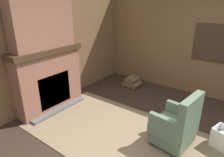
{
  "coord_description": "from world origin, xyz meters",
  "views": [
    {
      "loc": [
        1.0,
        -2.4,
        2.29
      ],
      "look_at": [
        -1.09,
        0.41,
        0.9
      ],
      "focal_mm": 32.0,
      "sensor_mm": 36.0,
      "label": 1
    }
  ],
  "objects_px": {
    "firewood_stack": "(132,82)",
    "storage_case": "(50,43)",
    "armchair": "(176,127)",
    "oil_lamp_vase": "(28,47)"
  },
  "relations": [
    {
      "from": "oil_lamp_vase",
      "to": "storage_case",
      "type": "relative_size",
      "value": 0.89
    },
    {
      "from": "firewood_stack",
      "to": "storage_case",
      "type": "relative_size",
      "value": 1.76
    },
    {
      "from": "firewood_stack",
      "to": "storage_case",
      "type": "bearing_deg",
      "value": -113.96
    },
    {
      "from": "armchair",
      "to": "firewood_stack",
      "type": "bearing_deg",
      "value": -35.41
    },
    {
      "from": "armchair",
      "to": "oil_lamp_vase",
      "type": "bearing_deg",
      "value": 22.66
    },
    {
      "from": "oil_lamp_vase",
      "to": "firewood_stack",
      "type": "bearing_deg",
      "value": 70.54
    },
    {
      "from": "oil_lamp_vase",
      "to": "storage_case",
      "type": "distance_m",
      "value": 0.51
    },
    {
      "from": "oil_lamp_vase",
      "to": "storage_case",
      "type": "bearing_deg",
      "value": 89.99
    },
    {
      "from": "firewood_stack",
      "to": "oil_lamp_vase",
      "type": "xyz_separation_m",
      "value": [
        -0.87,
        -2.47,
        1.33
      ]
    },
    {
      "from": "armchair",
      "to": "firewood_stack",
      "type": "distance_m",
      "value": 2.54
    }
  ]
}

